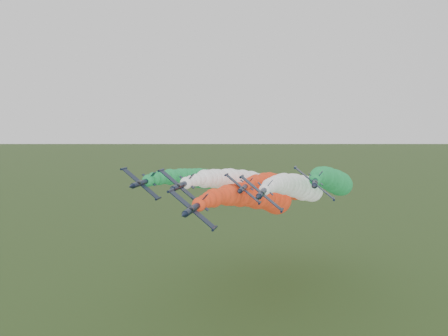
{
  "coord_description": "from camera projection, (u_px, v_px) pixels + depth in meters",
  "views": [
    {
      "loc": [
        27.15,
        -81.21,
        55.25
      ],
      "look_at": [
        6.22,
        11.36,
        44.73
      ],
      "focal_mm": 35.0,
      "sensor_mm": 36.0,
      "label": 1
    }
  ],
  "objects": [
    {
      "name": "jet_inner_right",
      "position": [
        298.0,
        187.0,
        136.95
      ],
      "size": [
        17.19,
        78.2,
        17.58
      ],
      "rotation": [
        0.0,
        0.67,
        0.0
      ],
      "color": "black",
      "rests_on": "ground"
    },
    {
      "name": "jet_lead",
      "position": [
        260.0,
        197.0,
        130.12
      ],
      "size": [
        18.25,
        79.26,
        18.64
      ],
      "rotation": [
        0.0,
        0.67,
        0.0
      ],
      "color": "black",
      "rests_on": "ground"
    },
    {
      "name": "jet_trail",
      "position": [
        283.0,
        185.0,
        157.21
      ],
      "size": [
        17.98,
        78.99,
        18.37
      ],
      "rotation": [
        0.0,
        0.67,
        0.0
      ],
      "color": "black",
      "rests_on": "ground"
    },
    {
      "name": "jet_outer_left",
      "position": [
        217.0,
        182.0,
        150.85
      ],
      "size": [
        17.9,
        78.91,
        18.29
      ],
      "rotation": [
        0.0,
        0.67,
        0.0
      ],
      "color": "black",
      "rests_on": "ground"
    },
    {
      "name": "jet_outer_right",
      "position": [
        333.0,
        181.0,
        143.59
      ],
      "size": [
        17.29,
        78.3,
        17.68
      ],
      "rotation": [
        0.0,
        0.67,
        0.0
      ],
      "color": "black",
      "rests_on": "ground"
    },
    {
      "name": "jet_inner_left",
      "position": [
        245.0,
        183.0,
        142.18
      ],
      "size": [
        17.89,
        78.9,
        18.28
      ],
      "rotation": [
        0.0,
        0.67,
        0.0
      ],
      "color": "black",
      "rests_on": "ground"
    }
  ]
}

